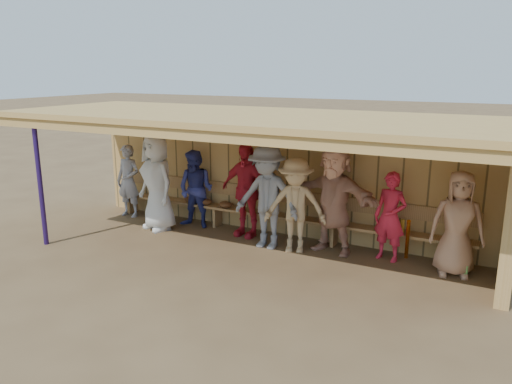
% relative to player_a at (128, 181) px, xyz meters
% --- Properties ---
extents(ground, '(90.00, 90.00, 0.00)m').
position_rel_player_a_xyz_m(ground, '(3.45, -0.80, -0.81)').
color(ground, brown).
rests_on(ground, ground).
extents(player_a, '(0.60, 0.40, 1.62)m').
position_rel_player_a_xyz_m(player_a, '(0.00, 0.00, 0.00)').
color(player_a, '#95959D').
rests_on(player_a, ground).
extents(player_b, '(1.12, 0.92, 1.98)m').
position_rel_player_a_xyz_m(player_b, '(1.17, -0.45, 0.18)').
color(player_b, silver).
rests_on(player_b, ground).
extents(player_c, '(0.82, 0.65, 1.63)m').
position_rel_player_a_xyz_m(player_c, '(1.81, 0.01, 0.00)').
color(player_c, navy).
rests_on(player_c, ground).
extents(player_d, '(1.13, 0.55, 1.87)m').
position_rel_player_a_xyz_m(player_d, '(2.99, 0.01, 0.12)').
color(player_d, red).
rests_on(player_d, ground).
extents(player_e, '(1.26, 0.73, 1.94)m').
position_rel_player_a_xyz_m(player_e, '(3.66, -0.40, 0.16)').
color(player_e, gray).
rests_on(player_e, ground).
extents(player_f, '(1.91, 0.88, 1.99)m').
position_rel_player_a_xyz_m(player_f, '(4.81, -0.06, 0.18)').
color(player_f, tan).
rests_on(player_f, ground).
extents(player_g, '(0.64, 0.49, 1.56)m').
position_rel_player_a_xyz_m(player_g, '(5.81, 0.01, -0.03)').
color(player_g, red).
rests_on(player_g, ground).
extents(player_h, '(0.94, 0.72, 1.72)m').
position_rel_player_a_xyz_m(player_h, '(6.91, -0.14, 0.05)').
color(player_h, tan).
rests_on(player_h, ground).
extents(player_extra, '(1.26, 0.93, 1.73)m').
position_rel_player_a_xyz_m(player_extra, '(4.21, -0.37, 0.06)').
color(player_extra, tan).
rests_on(player_extra, ground).
extents(dugout_structure, '(8.80, 3.20, 2.50)m').
position_rel_player_a_xyz_m(dugout_structure, '(3.84, -0.12, 0.88)').
color(dugout_structure, tan).
rests_on(dugout_structure, ground).
extents(bench, '(7.60, 0.34, 0.93)m').
position_rel_player_a_xyz_m(bench, '(3.45, 0.31, -0.28)').
color(bench, '#A77C47').
rests_on(bench, ground).
extents(dugout_equipment, '(5.75, 0.62, 0.80)m').
position_rel_player_a_xyz_m(dugout_equipment, '(2.73, 0.18, -0.32)').
color(dugout_equipment, orange).
rests_on(dugout_equipment, ground).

